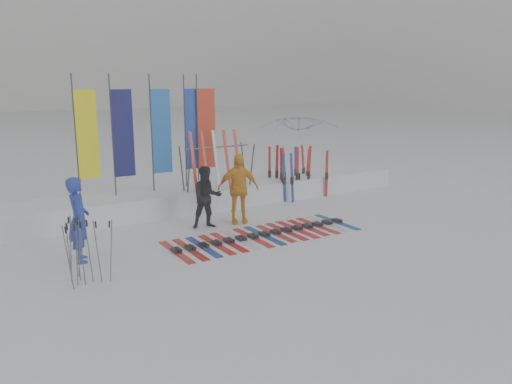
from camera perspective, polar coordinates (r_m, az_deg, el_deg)
ground at (r=10.85m, az=3.55°, el=-6.84°), size 120.00×120.00×0.00m
snow_bank at (r=14.62m, az=-6.84°, el=-0.61°), size 14.00×1.60×0.60m
person_blue at (r=10.66m, az=-19.61°, el=-2.99°), size 0.50×0.69×1.75m
person_black at (r=12.44m, az=-5.64°, el=-0.62°), size 0.86×0.74×1.56m
person_yellow at (r=12.82m, az=-2.07°, el=0.41°), size 1.15×0.75×1.82m
tent_canopy at (r=17.27m, az=5.03°, el=4.73°), size 2.98×3.03×2.55m
ski_row at (r=11.92m, az=0.98°, el=-4.86°), size 4.66×1.70×0.07m
pole_cluster at (r=9.59m, az=-19.25°, el=-6.44°), size 0.87×0.62×1.25m
feather_flags at (r=14.10m, az=-11.41°, el=6.77°), size 3.97×0.21×3.20m
ski_rack at (r=14.28m, az=-4.43°, el=3.56°), size 2.04×0.80×1.23m
upright_skis at (r=15.69m, az=4.29°, el=2.17°), size 1.67×1.16×1.68m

